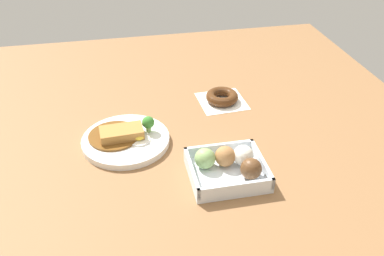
% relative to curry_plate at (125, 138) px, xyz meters
% --- Properties ---
extents(ground_plane, '(1.60, 1.60, 0.00)m').
position_rel_curry_plate_xyz_m(ground_plane, '(-0.10, 0.03, -0.01)').
color(ground_plane, brown).
extents(curry_plate, '(0.24, 0.24, 0.07)m').
position_rel_curry_plate_xyz_m(curry_plate, '(0.00, 0.00, 0.00)').
color(curry_plate, white).
rests_on(curry_plate, ground_plane).
extents(donut_box, '(0.18, 0.16, 0.06)m').
position_rel_curry_plate_xyz_m(donut_box, '(-0.24, 0.18, 0.01)').
color(donut_box, silver).
rests_on(donut_box, ground_plane).
extents(chocolate_ring_donut, '(0.15, 0.15, 0.03)m').
position_rel_curry_plate_xyz_m(chocolate_ring_donut, '(-0.32, -0.16, 0.00)').
color(chocolate_ring_donut, white).
rests_on(chocolate_ring_donut, ground_plane).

